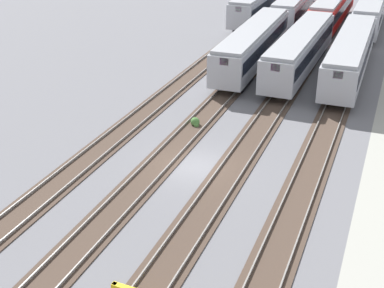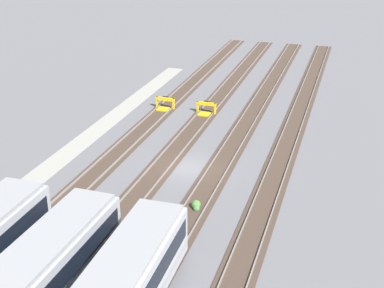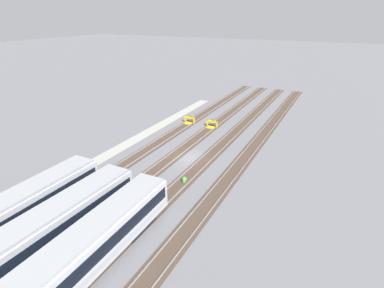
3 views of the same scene
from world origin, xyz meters
TOP-DOWN VIEW (x-y plane):
  - ground_plane at (0.00, 0.00)m, footprint 400.00×400.00m
  - service_walkway at (0.00, -10.45)m, footprint 54.00×2.00m
  - rail_track_nearest at (0.00, -6.53)m, footprint 90.00×2.23m
  - rail_track_near_inner at (0.00, -2.18)m, footprint 90.00×2.24m
  - rail_track_middle at (0.00, 2.18)m, footprint 90.00×2.24m
  - rail_track_far_inner at (0.00, 6.53)m, footprint 90.00×2.23m
  - subway_car_front_row_leftmost at (39.17, 2.15)m, footprint 18.06×3.24m
  - subway_car_front_row_left_inner at (20.35, -6.47)m, footprint 18.02×2.97m
  - subway_car_front_row_centre at (20.35, -2.12)m, footprint 18.05×3.15m
  - subway_car_front_row_right_inner at (39.04, 6.53)m, footprint 18.04×3.10m
  - subway_car_front_row_rightmost at (20.35, 2.23)m, footprint 18.05×3.15m
  - subway_car_back_row_leftmost at (39.54, -2.20)m, footprint 18.03×3.03m
  - subway_car_back_row_centre at (39.45, -6.56)m, footprint 18.02×2.97m
  - weed_clump at (5.74, 2.26)m, footprint 0.92×0.70m

SIDE VIEW (x-z plane):
  - ground_plane at x=0.00m, z-range 0.00..0.00m
  - service_walkway at x=0.00m, z-range 0.00..0.01m
  - rail_track_nearest at x=0.00m, z-range -0.06..0.15m
  - rail_track_near_inner at x=0.00m, z-range -0.06..0.15m
  - rail_track_middle at x=0.00m, z-range -0.06..0.15m
  - rail_track_far_inner at x=0.00m, z-range -0.06..0.15m
  - weed_clump at x=5.74m, z-range -0.08..0.56m
  - subway_car_front_row_leftmost at x=39.17m, z-range 0.19..3.89m
  - subway_car_front_row_left_inner at x=20.35m, z-range 0.19..3.89m
  - subway_car_front_row_centre at x=20.35m, z-range 0.19..3.89m
  - subway_car_front_row_right_inner at x=39.04m, z-range 0.19..3.89m
  - subway_car_front_row_rightmost at x=20.35m, z-range 0.19..3.89m
  - subway_car_back_row_leftmost at x=39.54m, z-range 0.19..3.89m
  - subway_car_back_row_centre at x=39.45m, z-range 0.19..3.89m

